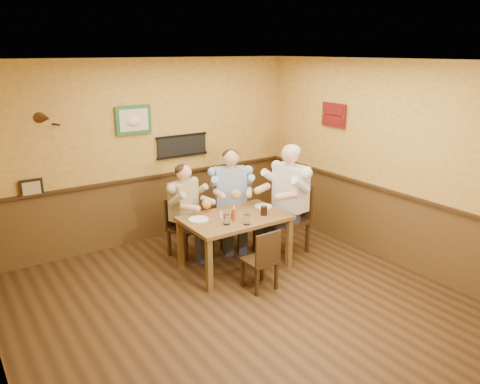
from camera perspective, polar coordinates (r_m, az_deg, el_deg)
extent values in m
plane|color=#32200F|center=(5.72, -0.21, -13.59)|extent=(5.00, 5.00, 0.00)
cube|color=silver|center=(4.93, -0.24, 15.71)|extent=(5.00, 5.00, 0.02)
cube|color=gold|center=(7.30, -11.24, 4.73)|extent=(5.00, 0.02, 2.80)
cube|color=gold|center=(3.51, 23.48, -10.05)|extent=(5.00, 0.02, 2.80)
cube|color=gold|center=(6.82, 17.56, 3.39)|extent=(0.02, 5.00, 2.80)
cube|color=brown|center=(7.52, -10.78, -2.01)|extent=(5.00, 0.02, 1.00)
cube|color=brown|center=(7.06, 16.81, -3.74)|extent=(0.02, 5.00, 1.00)
cube|color=black|center=(7.49, -7.08, 5.62)|extent=(0.88, 0.03, 0.34)
cube|color=#21602C|center=(7.10, -12.85, 8.56)|extent=(0.54, 0.03, 0.42)
cube|color=black|center=(6.87, -24.08, 0.38)|extent=(0.30, 0.03, 0.26)
cube|color=maroon|center=(7.37, 11.35, 9.19)|extent=(0.03, 0.48, 0.36)
cube|color=brown|center=(6.33, -0.63, -3.21)|extent=(1.40, 0.90, 0.05)
cube|color=brown|center=(5.86, -3.79, -8.96)|extent=(0.07, 0.07, 0.70)
cube|color=brown|center=(6.53, 6.00, -6.18)|extent=(0.07, 0.07, 0.70)
cube|color=brown|center=(6.49, -7.29, -6.40)|extent=(0.07, 0.07, 0.70)
cube|color=brown|center=(7.10, 1.97, -4.15)|extent=(0.07, 0.07, 0.70)
cylinder|color=silver|center=(6.02, -1.64, -3.36)|extent=(0.10, 0.10, 0.13)
cylinder|color=silver|center=(6.02, 0.83, -3.37)|extent=(0.11, 0.11, 0.13)
cylinder|color=black|center=(6.37, 2.94, -2.29)|extent=(0.12, 0.12, 0.12)
cylinder|color=#BD3514|center=(6.14, -0.76, -2.72)|extent=(0.06, 0.06, 0.18)
cylinder|color=white|center=(6.25, -2.33, -2.81)|extent=(0.04, 0.04, 0.09)
cylinder|color=black|center=(6.22, -0.89, -2.85)|extent=(0.04, 0.04, 0.10)
cylinder|color=silver|center=(6.21, -5.09, -3.34)|extent=(0.35, 0.35, 0.02)
cylinder|color=silver|center=(6.71, 2.87, -1.75)|extent=(0.30, 0.30, 0.02)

